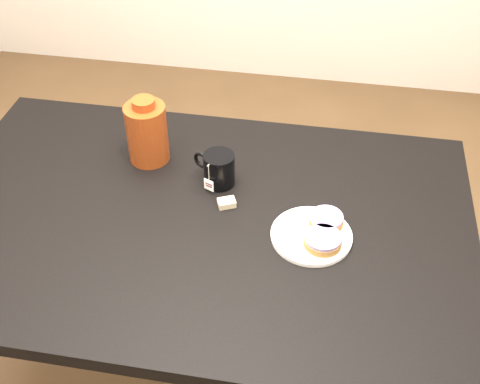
% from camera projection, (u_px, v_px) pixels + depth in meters
% --- Properties ---
extents(ground_plane, '(4.00, 4.00, 0.00)m').
position_uv_depth(ground_plane, '(208.00, 376.00, 2.03)').
color(ground_plane, brown).
extents(table, '(1.40, 0.90, 0.75)m').
position_uv_depth(table, '(200.00, 239.00, 1.59)').
color(table, black).
rests_on(table, ground_plane).
extents(plate, '(0.20, 0.20, 0.01)m').
position_uv_depth(plate, '(311.00, 235.00, 1.48)').
color(plate, white).
rests_on(plate, table).
extents(bagel_back, '(0.09, 0.09, 0.03)m').
position_uv_depth(bagel_back, '(326.00, 220.00, 1.49)').
color(bagel_back, brown).
rests_on(bagel_back, plate).
extents(bagel_front, '(0.11, 0.11, 0.03)m').
position_uv_depth(bagel_front, '(323.00, 240.00, 1.44)').
color(bagel_front, brown).
rests_on(bagel_front, plate).
extents(mug, '(0.13, 0.11, 0.09)m').
position_uv_depth(mug, '(218.00, 169.00, 1.61)').
color(mug, black).
rests_on(mug, table).
extents(teabag_pouch, '(0.05, 0.05, 0.02)m').
position_uv_depth(teabag_pouch, '(227.00, 203.00, 1.56)').
color(teabag_pouch, '#C6B793').
rests_on(teabag_pouch, table).
extents(bagel_package, '(0.13, 0.13, 0.20)m').
position_uv_depth(bagel_package, '(147.00, 132.00, 1.66)').
color(bagel_package, '#5C1F0C').
rests_on(bagel_package, table).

